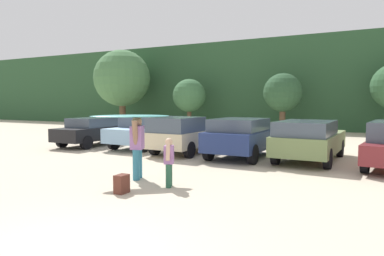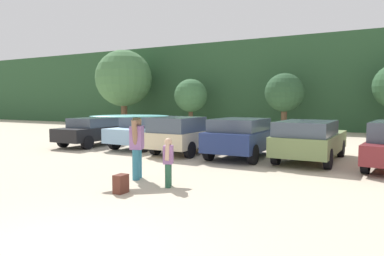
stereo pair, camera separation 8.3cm
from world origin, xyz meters
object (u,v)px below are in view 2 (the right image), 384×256
object	(u,v)px
parked_car_black	(96,131)
surfboard_teal	(130,116)
parked_car_olive_green	(310,139)
parked_car_champagne	(186,134)
person_child	(168,159)
person_adult	(137,144)
backpack_dropped	(121,184)
parked_car_navy	(242,136)
parked_car_sky_blue	(148,131)

from	to	relation	value
parked_car_black	surfboard_teal	distance (m)	8.54
parked_car_olive_green	parked_car_champagne	bearing A→B (deg)	95.27
parked_car_black	person_child	xyz separation A→B (m)	(7.89, -5.76, -0.02)
person_adult	person_child	world-z (taller)	person_adult
parked_car_olive_green	surfboard_teal	distance (m)	6.84
person_child	backpack_dropped	xyz separation A→B (m)	(-0.67, -1.09, -0.49)
parked_car_navy	parked_car_champagne	bearing A→B (deg)	88.39
person_adult	parked_car_sky_blue	bearing A→B (deg)	-81.06
parked_car_navy	person_child	bearing A→B (deg)	-179.85
parked_car_olive_green	backpack_dropped	xyz separation A→B (m)	(-3.19, -6.85, -0.60)
parked_car_black	person_adult	world-z (taller)	person_adult
parked_car_champagne	backpack_dropped	bearing A→B (deg)	-162.92
person_adult	surfboard_teal	bearing A→B (deg)	15.50
parked_car_olive_green	parked_car_black	bearing A→B (deg)	92.26
parked_car_champagne	surfboard_teal	bearing A→B (deg)	-166.88
parked_car_sky_blue	parked_car_champagne	size ratio (longest dim) A/B	1.05
parked_car_sky_blue	parked_car_navy	size ratio (longest dim) A/B	1.14
parked_car_navy	parked_car_olive_green	world-z (taller)	parked_car_navy
person_child	backpack_dropped	bearing A→B (deg)	34.92
person_child	surfboard_teal	bearing A→B (deg)	-34.03
parked_car_black	parked_car_navy	bearing A→B (deg)	-93.15
parked_car_black	surfboard_teal	world-z (taller)	surfboard_teal
person_adult	parked_car_champagne	bearing A→B (deg)	-99.97
parked_car_champagne	person_adult	size ratio (longest dim) A/B	2.38
parked_car_sky_blue	parked_car_navy	bearing A→B (deg)	-98.61
parked_car_black	backpack_dropped	distance (m)	9.96
parked_car_black	parked_car_olive_green	world-z (taller)	parked_car_olive_green
person_child	backpack_dropped	size ratio (longest dim) A/B	2.81
parked_car_champagne	person_adult	distance (m)	5.26
surfboard_teal	parked_car_black	bearing A→B (deg)	-78.28
parked_car_champagne	backpack_dropped	size ratio (longest dim) A/B	9.48
parked_car_sky_blue	parked_car_olive_green	bearing A→B (deg)	-92.59
parked_car_champagne	backpack_dropped	world-z (taller)	parked_car_champagne
parked_car_navy	parked_car_olive_green	distance (m)	2.50
parked_car_sky_blue	backpack_dropped	size ratio (longest dim) A/B	9.98
parked_car_champagne	person_child	size ratio (longest dim) A/B	3.37
parked_car_champagne	person_adult	bearing A→B (deg)	-165.02
parked_car_sky_blue	parked_car_champagne	world-z (taller)	parked_car_champagne
parked_car_champagne	parked_car_navy	size ratio (longest dim) A/B	1.08
parked_car_olive_green	person_child	world-z (taller)	parked_car_olive_green
parked_car_sky_blue	parked_car_olive_green	world-z (taller)	parked_car_olive_green
person_adult	person_child	size ratio (longest dim) A/B	1.41
backpack_dropped	parked_car_sky_blue	bearing A→B (deg)	120.70
parked_car_olive_green	backpack_dropped	size ratio (longest dim) A/B	10.20
person_adult	surfboard_teal	distance (m)	0.81
parked_car_navy	backpack_dropped	bearing A→B (deg)	174.36
person_adult	person_child	distance (m)	1.37
parked_car_black	person_adult	size ratio (longest dim) A/B	2.44
parked_car_black	parked_car_champagne	world-z (taller)	parked_car_champagne
person_adult	surfboard_teal	size ratio (longest dim) A/B	0.84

